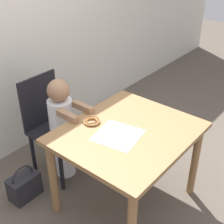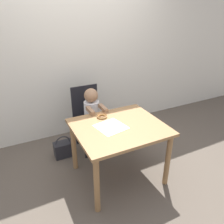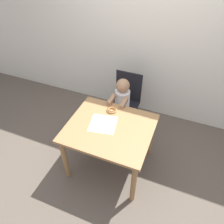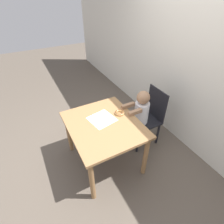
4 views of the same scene
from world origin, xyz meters
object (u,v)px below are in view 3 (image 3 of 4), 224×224
child_figure (122,106)px  handbag (98,116)px  chair (125,103)px  donut (112,110)px

child_figure → handbag: bearing=173.3°
chair → donut: 0.56m
chair → child_figure: (0.00, -0.13, 0.05)m
donut → child_figure: bearing=88.4°
chair → handbag: chair is taller
handbag → donut: bearing=-44.7°
donut → handbag: bearing=135.3°
child_figure → donut: bearing=-91.6°
chair → child_figure: child_figure is taller
child_figure → handbag: size_ratio=2.97×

